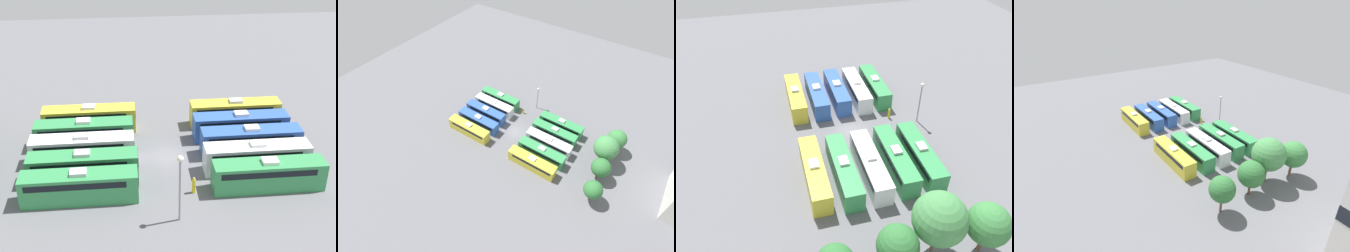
% 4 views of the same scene
% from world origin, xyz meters
% --- Properties ---
extents(ground_plane, '(119.20, 119.20, 0.00)m').
position_xyz_m(ground_plane, '(0.00, 0.00, 0.00)').
color(ground_plane, slate).
extents(bus_0, '(2.49, 11.38, 3.41)m').
position_xyz_m(bus_0, '(-7.02, -9.46, 1.68)').
color(bus_0, '#338C4C').
rests_on(bus_0, ground_plane).
extents(bus_1, '(2.49, 11.38, 3.41)m').
position_xyz_m(bus_1, '(-3.60, -9.17, 1.68)').
color(bus_1, silver).
rests_on(bus_1, ground_plane).
extents(bus_2, '(2.49, 11.38, 3.41)m').
position_xyz_m(bus_2, '(-0.11, -9.43, 1.68)').
color(bus_2, '#2D56A8').
rests_on(bus_2, ground_plane).
extents(bus_3, '(2.49, 11.38, 3.41)m').
position_xyz_m(bus_3, '(3.51, -9.08, 1.68)').
color(bus_3, '#2D56A8').
rests_on(bus_3, ground_plane).
extents(bus_4, '(2.49, 11.38, 3.41)m').
position_xyz_m(bus_4, '(7.11, -9.24, 1.68)').
color(bus_4, gold).
rests_on(bus_4, ground_plane).
extents(bus_5, '(2.49, 11.38, 3.41)m').
position_xyz_m(bus_5, '(-7.17, 9.37, 1.68)').
color(bus_5, '#338C4C').
rests_on(bus_5, ground_plane).
extents(bus_6, '(2.49, 11.38, 3.41)m').
position_xyz_m(bus_6, '(-3.68, 9.22, 1.68)').
color(bus_6, '#338C4C').
rests_on(bus_6, ground_plane).
extents(bus_7, '(2.49, 11.38, 3.41)m').
position_xyz_m(bus_7, '(-0.09, 9.50, 1.68)').
color(bus_7, white).
rests_on(bus_7, ground_plane).
extents(bus_8, '(2.49, 11.38, 3.41)m').
position_xyz_m(bus_8, '(3.47, 9.51, 1.68)').
color(bus_8, '#338C4C').
rests_on(bus_8, ground_plane).
extents(bus_9, '(2.49, 11.38, 3.41)m').
position_xyz_m(bus_9, '(7.16, 9.10, 1.68)').
color(bus_9, gold).
rests_on(bus_9, ground_plane).
extents(worker_person, '(0.36, 0.36, 1.82)m').
position_xyz_m(worker_person, '(-7.06, -1.90, 0.85)').
color(worker_person, gold).
rests_on(worker_person, ground_plane).
extents(light_pole, '(0.60, 0.60, 6.98)m').
position_xyz_m(light_pole, '(-11.13, 0.03, 4.80)').
color(light_pole, gray).
rests_on(light_pole, ground_plane).
extents(tree_0, '(4.43, 4.43, 6.53)m').
position_xyz_m(tree_0, '(-7.85, 22.83, 4.30)').
color(tree_0, brown).
rests_on(tree_0, ground_plane).
extents(tree_1, '(5.44, 5.44, 8.06)m').
position_xyz_m(tree_1, '(-2.98, 21.69, 5.33)').
color(tree_1, brown).
rests_on(tree_1, ground_plane).
extents(tree_2, '(4.18, 4.18, 5.92)m').
position_xyz_m(tree_2, '(1.52, 22.55, 3.82)').
color(tree_2, brown).
rests_on(tree_2, ground_plane).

